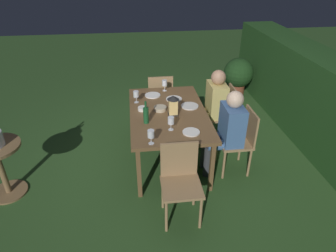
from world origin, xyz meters
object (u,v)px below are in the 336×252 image
person_in_blue (227,129)px  bowl_olives (160,108)px  chair_head_far (180,179)px  plate_c (153,95)px  plate_d (191,132)px  wine_glass_b (171,121)px  plate_a (174,99)px  wine_glass_c (165,83)px  wine_glass_a (151,134)px  plate_b (190,106)px  chair_side_right_a (224,112)px  dining_table (168,115)px  lantern_centerpiece (173,104)px  chair_head_near (160,96)px  green_bottle_on_table (146,115)px  person_in_mustard (212,104)px  chair_side_right_b (240,138)px  potted_plant_by_hedge (238,75)px  wine_glass_d (136,95)px  bowl_bread (142,109)px

person_in_blue → bowl_olives: size_ratio=6.81×
chair_head_far → plate_c: size_ratio=3.81×
plate_d → bowl_olives: bearing=-154.1°
wine_glass_b → plate_a: (-0.83, 0.16, -0.11)m
chair_head_far → wine_glass_c: wine_glass_c is taller
bowl_olives → chair_head_far: bearing=5.0°
plate_d → wine_glass_a: bearing=-70.4°
wine_glass_c → plate_b: (0.58, 0.28, -0.11)m
plate_b → plate_d: (0.68, -0.11, 0.00)m
wine_glass_c → bowl_olives: wine_glass_c is taller
bowl_olives → chair_side_right_a: bearing=107.7°
dining_table → plate_d: bearing=19.6°
chair_side_right_a → plate_d: chair_side_right_a is taller
wine_glass_a → chair_head_far: bearing=40.1°
dining_table → plate_b: (-0.11, 0.31, 0.06)m
lantern_centerpiece → dining_table: bearing=-149.2°
person_in_blue → wine_glass_b: (0.10, -0.72, 0.22)m
chair_head_near → lantern_centerpiece: bearing=2.6°
green_bottle_on_table → wine_glass_b: (0.20, 0.28, 0.01)m
plate_a → plate_c: size_ratio=0.99×
wine_glass_a → plate_a: bearing=159.5°
chair_head_near → wine_glass_c: 0.53m
chair_side_right_a → wine_glass_c: bearing=-110.6°
person_in_mustard → chair_head_far: (1.44, -0.70, -0.15)m
person_in_mustard → chair_side_right_b: size_ratio=1.32×
chair_side_right_a → wine_glass_b: size_ratio=5.15×
chair_side_right_b → potted_plant_by_hedge: chair_side_right_b is taller
chair_side_right_a → plate_b: bearing=-66.1°
potted_plant_by_hedge → wine_glass_b: bearing=-35.2°
plate_c → wine_glass_d: bearing=-51.2°
chair_head_far → plate_c: chair_head_far is taller
person_in_mustard → lantern_centerpiece: 0.83m
green_bottle_on_table → bowl_olives: green_bottle_on_table is taller
chair_head_far → bowl_bread: bearing=-163.7°
chair_head_far → lantern_centerpiece: 1.06m
wine_glass_a → plate_b: (-0.85, 0.59, -0.11)m
wine_glass_a → plate_c: bearing=174.7°
chair_side_right_b → wine_glass_c: size_ratio=5.15×
chair_head_near → bowl_bread: chair_head_near is taller
bowl_bread → potted_plant_by_hedge: 2.68m
chair_side_right_a → wine_glass_d: size_ratio=5.15×
chair_head_near → plate_c: chair_head_near is taller
dining_table → potted_plant_by_hedge: size_ratio=1.99×
chair_head_near → chair_head_far: (2.13, 0.00, 0.00)m
plate_c → bowl_olives: size_ratio=1.35×
chair_head_far → bowl_olives: bearing=-175.0°
plate_d → plate_c: bearing=-161.7°
person_in_mustard → plate_a: (0.01, -0.57, 0.11)m
dining_table → person_in_mustard: 0.79m
person_in_mustard → potted_plant_by_hedge: (-1.51, 0.93, -0.15)m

